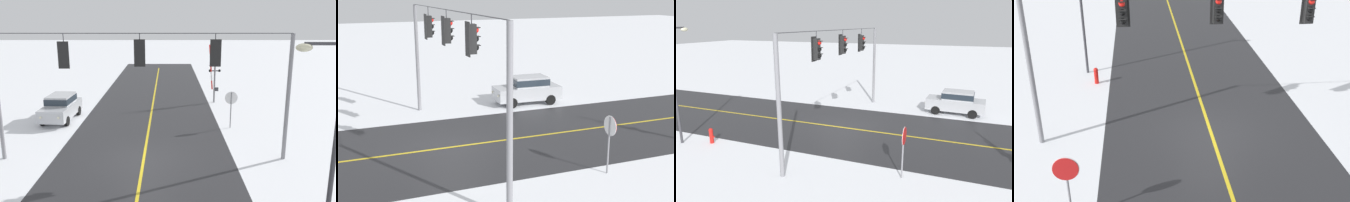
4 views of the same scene
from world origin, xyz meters
The scene contains 4 objects.
ground_plane centered at (0.00, 0.00, 0.00)m, with size 160.00×160.00×0.00m, color white.
signal_span centered at (0.05, -0.01, 4.24)m, with size 14.20×0.47×6.22m.
stop_sign centered at (-5.18, -4.95, 1.71)m, with size 0.80×0.09×2.35m.
parked_car_silver centered at (6.07, -6.66, 0.95)m, with size 1.98×4.27×1.74m.
Camera 2 is at (-18.98, 4.99, 7.10)m, focal length 48.08 mm.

